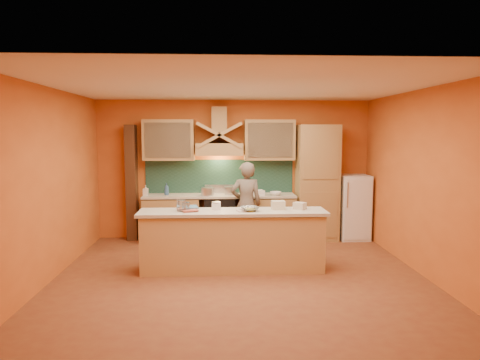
{
  "coord_description": "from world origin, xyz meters",
  "views": [
    {
      "loc": [
        -0.3,
        -6.21,
        2.14
      ],
      "look_at": [
        0.04,
        0.9,
        1.35
      ],
      "focal_mm": 32.0,
      "sensor_mm": 36.0,
      "label": 1
    }
  ],
  "objects_px": {
    "stove": "(220,218)",
    "person": "(246,204)",
    "fridge": "(353,207)",
    "mixing_bowl": "(250,209)",
    "kitchen_scale": "(216,206)"
  },
  "relations": [
    {
      "from": "stove",
      "to": "fridge",
      "type": "xyz_separation_m",
      "value": [
        2.7,
        0.0,
        0.2
      ]
    },
    {
      "from": "fridge",
      "to": "person",
      "type": "distance_m",
      "value": 2.26
    },
    {
      "from": "stove",
      "to": "fridge",
      "type": "height_order",
      "value": "fridge"
    },
    {
      "from": "mixing_bowl",
      "to": "person",
      "type": "bearing_deg",
      "value": 88.53
    },
    {
      "from": "stove",
      "to": "mixing_bowl",
      "type": "relative_size",
      "value": 3.28
    },
    {
      "from": "stove",
      "to": "mixing_bowl",
      "type": "bearing_deg",
      "value": -76.73
    },
    {
      "from": "stove",
      "to": "person",
      "type": "height_order",
      "value": "person"
    },
    {
      "from": "kitchen_scale",
      "to": "mixing_bowl",
      "type": "relative_size",
      "value": 0.46
    },
    {
      "from": "stove",
      "to": "kitchen_scale",
      "type": "xyz_separation_m",
      "value": [
        -0.05,
        -1.78,
        0.55
      ]
    },
    {
      "from": "fridge",
      "to": "mixing_bowl",
      "type": "bearing_deg",
      "value": -138.94
    },
    {
      "from": "mixing_bowl",
      "to": "fridge",
      "type": "bearing_deg",
      "value": 41.06
    },
    {
      "from": "fridge",
      "to": "person",
      "type": "bearing_deg",
      "value": -167.51
    },
    {
      "from": "stove",
      "to": "fridge",
      "type": "bearing_deg",
      "value": 0.0
    },
    {
      "from": "fridge",
      "to": "mixing_bowl",
      "type": "distance_m",
      "value": 2.99
    },
    {
      "from": "stove",
      "to": "fridge",
      "type": "relative_size",
      "value": 0.69
    }
  ]
}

